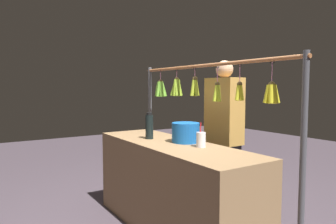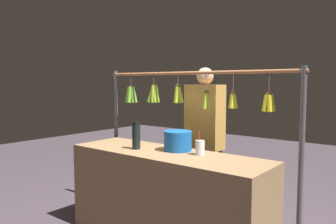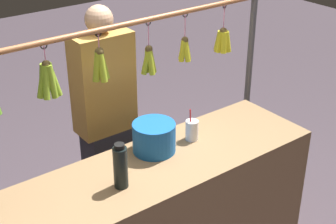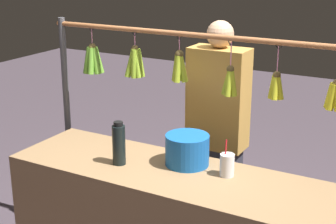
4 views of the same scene
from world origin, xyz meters
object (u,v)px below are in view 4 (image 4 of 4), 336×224
object	(u,v)px
water_bottle	(119,144)
vendor_person	(217,142)
blue_bucket	(187,150)
drink_cup	(227,165)

from	to	relation	value
water_bottle	vendor_person	size ratio (longest dim) A/B	0.16
blue_bucket	vendor_person	bearing A→B (deg)	-85.76
water_bottle	drink_cup	size ratio (longest dim) A/B	1.24
water_bottle	vendor_person	bearing A→B (deg)	-114.26
water_bottle	blue_bucket	size ratio (longest dim) A/B	1.02
water_bottle	drink_cup	xyz separation A→B (m)	(-0.61, -0.15, -0.06)
drink_cup	vendor_person	distance (m)	0.62
drink_cup	water_bottle	bearing A→B (deg)	14.17
water_bottle	drink_cup	distance (m)	0.63
blue_bucket	drink_cup	bearing A→B (deg)	173.22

